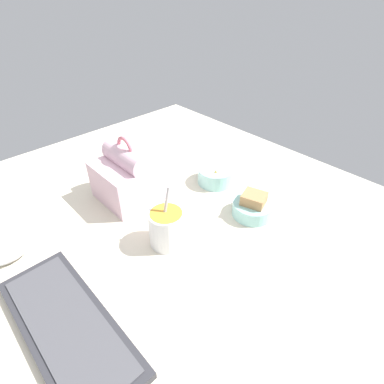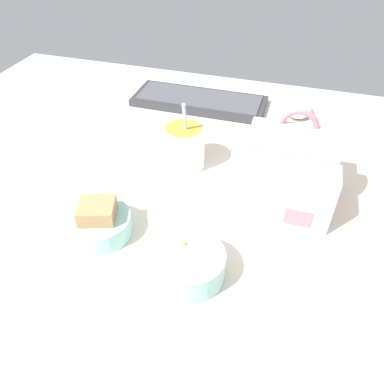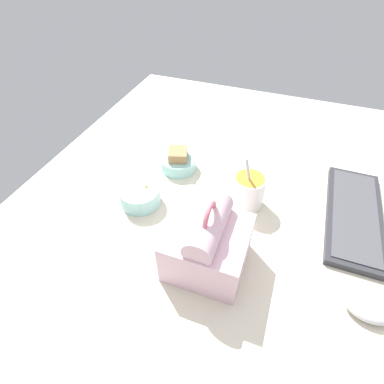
{
  "view_description": "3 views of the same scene",
  "coord_description": "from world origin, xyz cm",
  "views": [
    {
      "loc": [
        -41.77,
        39.58,
        55.35
      ],
      "look_at": [
        5.9,
        -5.46,
        7.0
      ],
      "focal_mm": 28.0,
      "sensor_mm": 36.0,
      "label": 1
    },
    {
      "loc": [
        20.55,
        -53.59,
        50.3
      ],
      "look_at": [
        5.9,
        -5.46,
        7.0
      ],
      "focal_mm": 35.0,
      "sensor_mm": 36.0,
      "label": 2
    },
    {
      "loc": [
        59.14,
        14.21,
        61.39
      ],
      "look_at": [
        5.9,
        -5.46,
        7.0
      ],
      "focal_mm": 28.0,
      "sensor_mm": 36.0,
      "label": 3
    }
  ],
  "objects": [
    {
      "name": "keyboard",
      "position": [
        -4.64,
        35.84,
        3.02
      ],
      "size": [
        35.56,
        13.43,
        2.1
      ],
      "color": "#2D2D33",
      "rests_on": "desk_surface"
    },
    {
      "name": "bento_bowl_snacks",
      "position": [
        9.65,
        -19.05,
        4.6
      ],
      "size": [
        10.99,
        10.99,
        5.85
      ],
      "color": "#93D1CC",
      "rests_on": "desk_surface"
    },
    {
      "name": "bento_bowl_sandwich",
      "position": [
        -7.77,
        -14.99,
        4.51
      ],
      "size": [
        10.84,
        10.84,
        6.74
      ],
      "color": "#93D1CC",
      "rests_on": "desk_surface"
    },
    {
      "name": "desk_surface",
      "position": [
        0.0,
        0.0,
        1.0
      ],
      "size": [
        140.0,
        110.0,
        2.0
      ],
      "color": "beige",
      "rests_on": "ground"
    },
    {
      "name": "computer_mouse",
      "position": [
        21.48,
        38.11,
        3.55
      ],
      "size": [
        6.75,
        9.59,
        3.1
      ],
      "color": "silver",
      "rests_on": "desk_surface"
    },
    {
      "name": "soup_cup",
      "position": [
        -0.08,
        8.29,
        6.83
      ],
      "size": [
        8.57,
        8.57,
        15.37
      ],
      "color": "white",
      "rests_on": "desk_surface"
    },
    {
      "name": "lunch_bag",
      "position": [
        21.77,
        3.97,
        8.88
      ],
      "size": [
        16.28,
        16.99,
        19.01
      ],
      "color": "beige",
      "rests_on": "desk_surface"
    }
  ]
}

